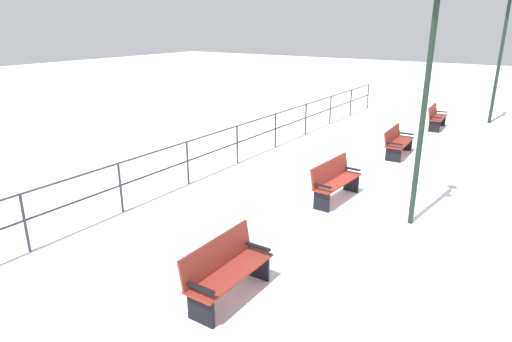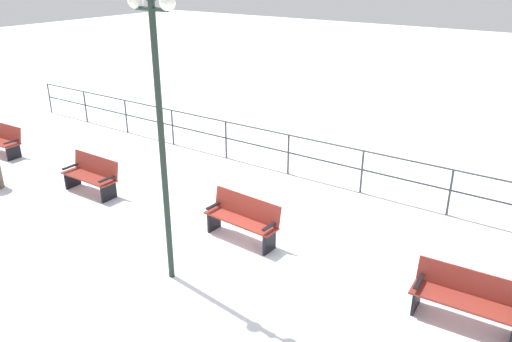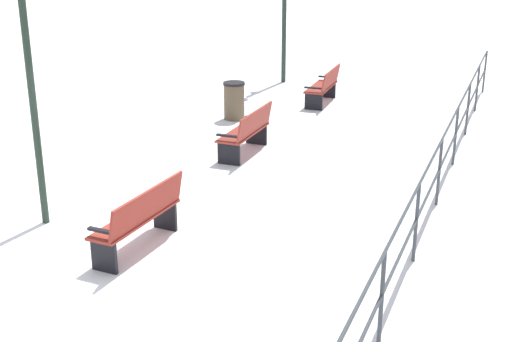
# 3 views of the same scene
# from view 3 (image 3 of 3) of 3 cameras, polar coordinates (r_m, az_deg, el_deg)

# --- Properties ---
(ground_plane) EXTENTS (80.00, 80.00, 0.00)m
(ground_plane) POSITION_cam_3_polar(r_m,az_deg,el_deg) (10.08, -10.35, -6.16)
(ground_plane) COLOR white
(ground_plane) RESTS_ON ground
(bench_nearest) EXTENTS (0.62, 1.59, 0.91)m
(bench_nearest) POSITION_cam_3_polar(r_m,az_deg,el_deg) (17.74, 5.60, 6.95)
(bench_nearest) COLOR maroon
(bench_nearest) RESTS_ON ground
(bench_second) EXTENTS (0.56, 1.61, 0.93)m
(bench_second) POSITION_cam_3_polar(r_m,az_deg,el_deg) (13.68, -0.73, 3.27)
(bench_second) COLOR maroon
(bench_second) RESTS_ON ground
(bench_third) EXTENTS (0.58, 1.72, 0.94)m
(bench_third) POSITION_cam_3_polar(r_m,az_deg,el_deg) (9.77, -9.45, -3.74)
(bench_third) COLOR maroon
(bench_third) RESTS_ON ground
(waterfront_railing) EXTENTS (0.05, 23.76, 1.14)m
(waterfront_railing) POSITION_cam_3_polar(r_m,az_deg,el_deg) (8.49, 11.86, -5.62)
(waterfront_railing) COLOR #383D42
(waterfront_railing) RESTS_ON ground
(trash_bin) EXTENTS (0.50, 0.50, 0.87)m
(trash_bin) POSITION_cam_3_polar(r_m,az_deg,el_deg) (16.26, -1.80, 5.78)
(trash_bin) COLOR brown
(trash_bin) RESTS_ON ground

